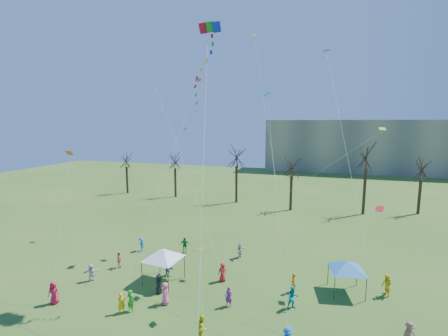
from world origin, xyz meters
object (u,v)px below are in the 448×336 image
(big_box_kite, at_px, (203,84))
(canopy_tent_blue, at_px, (347,266))
(distant_building, at_px, (372,146))
(canopy_tent_white, at_px, (163,254))

(big_box_kite, relative_size, canopy_tent_blue, 6.16)
(distant_building, relative_size, canopy_tent_blue, 16.06)
(canopy_tent_blue, bearing_deg, distant_building, 80.37)
(canopy_tent_white, distance_m, canopy_tent_blue, 15.94)
(distant_building, relative_size, canopy_tent_white, 14.34)
(distant_building, distance_m, big_box_kite, 78.93)
(big_box_kite, distance_m, canopy_tent_white, 15.21)
(distant_building, height_order, big_box_kite, big_box_kite)
(distant_building, xyz_separation_m, canopy_tent_white, (-27.92, -75.02, -4.83))
(distant_building, bearing_deg, big_box_kite, -107.98)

